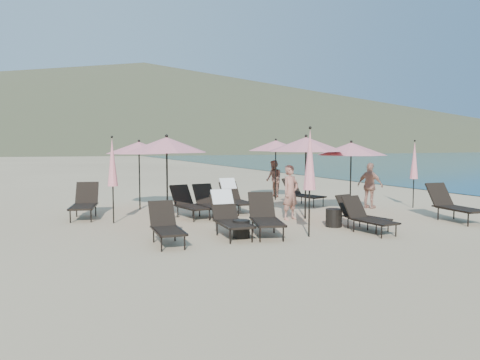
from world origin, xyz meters
name	(u,v)px	position (x,y,z in m)	size (l,w,h in m)	color
ground	(338,230)	(0.00, 0.00, 0.00)	(800.00, 800.00, 0.00)	#D6BA8C
volcanic_headland	(161,107)	(71.37, 302.62, 26.49)	(690.00, 690.00, 55.00)	brown
lounger_0	(166,225)	(-4.53, 0.17, 0.42)	(0.70, 1.61, 0.91)	black
lounger_1	(229,215)	(-2.90, 0.43, 0.52)	(0.77, 1.78, 1.08)	black
lounger_2	(265,216)	(-2.04, 0.17, 0.47)	(1.12, 1.85, 1.00)	black
lounger_3	(368,217)	(0.48, -0.59, 0.41)	(0.72, 1.57, 0.88)	black
lounger_4	(361,214)	(0.65, -0.10, 0.40)	(0.85, 1.57, 0.86)	black
lounger_5	(453,204)	(3.91, -0.17, 0.50)	(0.87, 1.90, 1.06)	black
lounger_6	(85,202)	(-5.86, 4.73, 0.49)	(1.08, 1.92, 1.04)	black
lounger_7	(211,202)	(-2.30, 3.38, 0.46)	(0.74, 1.73, 0.97)	black
lounger_8	(189,203)	(-2.95, 3.51, 0.45)	(0.91, 1.75, 0.96)	black
lounger_9	(235,196)	(-1.21, 4.06, 0.51)	(0.66, 1.74, 1.08)	black
lounger_10	(302,193)	(1.72, 4.64, 0.45)	(1.09, 1.77, 0.95)	black
umbrella_open_0	(167,145)	(-3.84, 2.67, 2.22)	(2.33, 2.33, 2.51)	black
umbrella_open_1	(306,144)	(0.18, 1.91, 2.23)	(2.34, 2.34, 2.52)	black
umbrella_open_2	(351,149)	(1.93, 2.06, 2.08)	(2.19, 2.19, 2.36)	black
umbrella_open_3	(139,148)	(-3.96, 5.88, 2.11)	(2.22, 2.22, 2.39)	black
umbrella_open_4	(276,146)	(1.56, 6.41, 2.17)	(2.28, 2.28, 2.45)	black
umbrella_closed_0	(310,160)	(-1.15, -0.42, 1.86)	(0.31, 0.31, 2.67)	black
umbrella_closed_1	(414,161)	(4.93, 2.46, 1.66)	(0.28, 0.28, 2.38)	black
umbrella_closed_2	(112,163)	(-5.21, 3.43, 1.72)	(0.29, 0.29, 2.47)	black
side_table_0	(241,229)	(-2.72, 0.09, 0.22)	(0.41, 0.41, 0.43)	black
side_table_1	(334,218)	(0.19, 0.45, 0.24)	(0.45, 0.45, 0.49)	black
beachgoer_a	(291,193)	(-0.29, 1.97, 0.81)	(0.59, 0.39, 1.62)	#A46A59
beachgoer_b	(274,179)	(1.96, 7.31, 0.78)	(0.76, 0.59, 1.56)	#8F5B4A
beachgoer_c	(370,186)	(3.44, 2.96, 0.80)	(0.93, 0.39, 1.59)	tan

